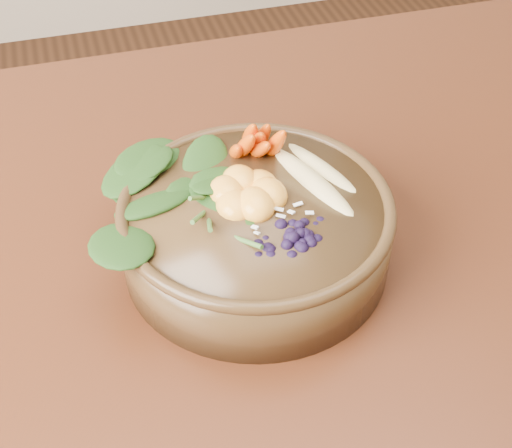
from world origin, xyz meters
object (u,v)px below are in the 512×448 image
object	(u,v)px
carrot_cluster	(254,121)
banana_halves	(317,164)
dining_table	(491,287)
blueberry_pile	(294,221)
stoneware_bowl	(256,232)
kale_heap	(188,174)
mandarin_cluster	(248,183)

from	to	relation	value
carrot_cluster	banana_halves	bearing A→B (deg)	-66.94
dining_table	blueberry_pile	size ratio (longest dim) A/B	14.04
carrot_cluster	blueberry_pile	size ratio (longest dim) A/B	0.60
stoneware_bowl	banana_halves	xyz separation A→B (m)	(0.07, 0.03, 0.05)
stoneware_bowl	blueberry_pile	size ratio (longest dim) A/B	2.16
stoneware_bowl	kale_heap	distance (m)	0.08
banana_halves	blueberry_pile	size ratio (longest dim) A/B	1.26
kale_heap	mandarin_cluster	distance (m)	0.05
dining_table	mandarin_cluster	distance (m)	0.32
kale_heap	mandarin_cluster	world-z (taller)	kale_heap
blueberry_pile	mandarin_cluster	bearing A→B (deg)	109.66
dining_table	banana_halves	bearing A→B (deg)	164.42
mandarin_cluster	blueberry_pile	world-z (taller)	blueberry_pile
carrot_cluster	banana_halves	distance (m)	0.07
dining_table	mandarin_cluster	xyz separation A→B (m)	(-0.26, 0.04, 0.17)
stoneware_bowl	kale_heap	bearing A→B (deg)	145.80
kale_heap	mandarin_cluster	xyz separation A→B (m)	(0.05, -0.02, -0.01)
banana_halves	blueberry_pile	distance (m)	0.09
blueberry_pile	dining_table	bearing A→B (deg)	4.84
dining_table	banana_halves	size ratio (longest dim) A/B	11.11
carrot_cluster	dining_table	bearing A→B (deg)	-42.63
banana_halves	mandarin_cluster	world-z (taller)	mandarin_cluster
dining_table	stoneware_bowl	xyz separation A→B (m)	(-0.26, 0.03, 0.13)
carrot_cluster	mandarin_cluster	distance (m)	0.07
stoneware_bowl	mandarin_cluster	bearing A→B (deg)	102.59
banana_halves	carrot_cluster	bearing A→B (deg)	113.06
blueberry_pile	carrot_cluster	bearing A→B (deg)	89.38
kale_heap	blueberry_pile	world-z (taller)	kale_heap
banana_halves	mandarin_cluster	distance (m)	0.07
dining_table	blueberry_pile	xyz separation A→B (m)	(-0.24, -0.02, 0.18)
carrot_cluster	mandarin_cluster	size ratio (longest dim) A/B	0.87
mandarin_cluster	blueberry_pile	bearing A→B (deg)	-70.34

